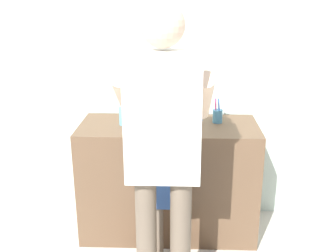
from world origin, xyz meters
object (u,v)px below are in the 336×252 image
object	(u,v)px
soap_bottle	(123,116)
adult_parent	(163,135)
toothbrush_cup	(218,115)
child_toddler	(167,186)

from	to	relation	value
soap_bottle	adult_parent	world-z (taller)	adult_parent
toothbrush_cup	child_toddler	distance (m)	0.67
adult_parent	toothbrush_cup	bearing A→B (deg)	65.36
toothbrush_cup	soap_bottle	bearing A→B (deg)	-173.82
toothbrush_cup	child_toddler	size ratio (longest dim) A/B	0.22
toothbrush_cup	soap_bottle	size ratio (longest dim) A/B	1.25
soap_bottle	adult_parent	size ratio (longest dim) A/B	0.10
toothbrush_cup	adult_parent	bearing A→B (deg)	-114.64
toothbrush_cup	child_toddler	xyz separation A→B (m)	(-0.35, -0.47, -0.33)
toothbrush_cup	soap_bottle	world-z (taller)	toothbrush_cup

